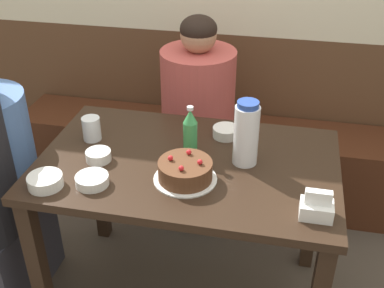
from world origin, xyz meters
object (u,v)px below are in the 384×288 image
birthday_cake (185,171)px  napkin_holder (317,207)px  bench_seat (218,160)px  person_teal_shirt (198,125)px  bowl_soup_white (45,181)px  soju_bottle (190,132)px  bowl_side_dish (92,180)px  bowl_sauce_shallow (226,132)px  water_pitcher (246,134)px  bowl_rice_small (98,156)px  glass_water_tall (92,129)px

birthday_cake → napkin_holder: bearing=-14.0°
bench_seat → person_teal_shirt: person_teal_shirt is taller
bowl_soup_white → soju_bottle: bearing=34.8°
bowl_side_dish → bowl_sauce_shallow: size_ratio=1.10×
napkin_holder → person_teal_shirt: (-0.58, 0.88, -0.23)m
soju_bottle → napkin_holder: bearing=-30.8°
person_teal_shirt → soju_bottle: bearing=8.1°
bench_seat → water_pitcher: bearing=-74.3°
bowl_rice_small → bowl_side_dish: bearing=-76.6°
bench_seat → napkin_holder: bearing=-65.3°
bench_seat → napkin_holder: size_ratio=21.51×
bowl_side_dish → person_teal_shirt: (0.22, 0.86, -0.21)m
bowl_side_dish → person_teal_shirt: person_teal_shirt is taller
birthday_cake → glass_water_tall: size_ratio=2.36×
glass_water_tall → soju_bottle: bearing=-4.1°
birthday_cake → bowl_rice_small: (-0.37, 0.06, -0.02)m
soju_bottle → bowl_side_dish: bearing=-137.7°
bench_seat → person_teal_shirt: bearing=-113.8°
bowl_rice_small → person_teal_shirt: (0.26, 0.70, -0.21)m
napkin_holder → bowl_sauce_shallow: size_ratio=0.99×
birthday_cake → bowl_sauce_shallow: birthday_cake is taller
napkin_holder → bowl_sauce_shallow: bearing=128.7°
water_pitcher → bowl_soup_white: 0.77m
water_pitcher → bowl_rice_small: bearing=-169.4°
bowl_side_dish → bowl_sauce_shallow: (0.43, 0.45, 0.00)m
bowl_soup_white → bench_seat: bearing=66.9°
bowl_sauce_shallow → bench_seat: bearing=101.1°
bench_seat → bowl_sauce_shallow: bowl_sauce_shallow is taller
bowl_sauce_shallow → water_pitcher: bearing=-60.9°
bench_seat → bowl_soup_white: bearing=-113.1°
bowl_side_dish → bowl_sauce_shallow: 0.62m
napkin_holder → bowl_side_dish: bearing=178.8°
bench_seat → bowl_soup_white: size_ratio=18.36×
napkin_holder → bowl_soup_white: size_ratio=0.85×
napkin_holder → bowl_rice_small: size_ratio=1.10×
water_pitcher → napkin_holder: (0.27, -0.28, -0.09)m
bowl_sauce_shallow → bowl_rice_small: bearing=-147.9°
soju_bottle → bowl_soup_white: soju_bottle is taller
water_pitcher → soju_bottle: (-0.22, 0.01, -0.03)m
water_pitcher → soju_bottle: size_ratio=1.23×
soju_bottle → person_teal_shirt: person_teal_shirt is taller
birthday_cake → bowl_side_dish: bearing=-162.9°
bowl_soup_white → glass_water_tall: bearing=84.1°
bench_seat → soju_bottle: (-0.00, -0.78, 0.63)m
birthday_cake → bowl_rice_small: size_ratio=2.38×
bench_seat → bowl_side_dish: 1.23m
birthday_cake → water_pitcher: water_pitcher is taller
bench_seat → soju_bottle: 1.00m
bowl_sauce_shallow → glass_water_tall: size_ratio=1.10×
napkin_holder → bench_seat: bearing=114.7°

